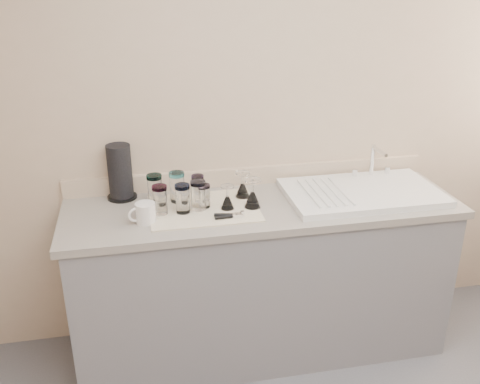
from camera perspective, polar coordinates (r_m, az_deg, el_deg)
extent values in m
cube|color=tan|center=(2.95, 1.16, 7.31)|extent=(3.50, 0.04, 2.50)
cube|color=slate|center=(3.01, 2.30, -9.45)|extent=(2.00, 0.60, 0.86)
cube|color=gray|center=(2.80, 2.44, -1.66)|extent=(2.06, 0.62, 0.04)
cube|color=white|center=(2.96, 12.86, -0.06)|extent=(0.82, 0.50, 0.03)
cylinder|color=silver|center=(3.14, 13.92, 3.35)|extent=(0.02, 0.02, 0.18)
cylinder|color=silver|center=(3.05, 14.68, 4.26)|extent=(0.02, 0.16, 0.02)
cylinder|color=silver|center=(3.13, 12.14, 2.04)|extent=(0.03, 0.03, 0.04)
cylinder|color=silver|center=(3.21, 15.42, 2.27)|extent=(0.03, 0.03, 0.04)
cube|color=white|center=(2.73, -3.91, -1.76)|extent=(0.55, 0.42, 0.01)
cylinder|color=white|center=(2.79, -9.06, 0.12)|extent=(0.07, 0.07, 0.14)
cylinder|color=#118E7D|center=(2.76, -9.16, 1.61)|extent=(0.08, 0.08, 0.02)
cylinder|color=white|center=(2.80, -6.71, 0.36)|extent=(0.08, 0.08, 0.14)
cylinder|color=#43B8C6|center=(2.77, -6.79, 1.88)|extent=(0.08, 0.08, 0.02)
cylinder|color=white|center=(2.82, -4.52, 0.36)|extent=(0.06, 0.06, 0.11)
cylinder|color=#6B45A6|center=(2.79, -4.56, 1.60)|extent=(0.07, 0.07, 0.02)
cylinder|color=white|center=(2.67, -8.51, -1.00)|extent=(0.07, 0.07, 0.13)
cylinder|color=#D71F76|center=(2.64, -8.60, 0.46)|extent=(0.07, 0.07, 0.02)
cylinder|color=white|center=(2.67, -6.13, -0.89)|extent=(0.07, 0.07, 0.13)
cylinder|color=#163EB9|center=(2.64, -6.20, 0.58)|extent=(0.07, 0.07, 0.02)
cylinder|color=white|center=(2.72, -3.82, -0.57)|extent=(0.06, 0.06, 0.11)
cylinder|color=#C695EE|center=(2.70, -3.86, 0.63)|extent=(0.06, 0.06, 0.02)
cylinder|color=white|center=(2.69, -4.47, -0.53)|extent=(0.07, 0.07, 0.13)
cylinder|color=#948CD7|center=(2.66, -4.52, 0.97)|extent=(0.08, 0.08, 0.02)
cone|color=white|center=(2.84, 0.27, 0.19)|extent=(0.08, 0.08, 0.07)
cylinder|color=white|center=(2.82, 0.27, 1.41)|extent=(0.01, 0.01, 0.06)
cylinder|color=white|center=(2.81, 0.27, 2.03)|extent=(0.08, 0.08, 0.01)
cone|color=white|center=(2.71, -1.35, -1.13)|extent=(0.07, 0.07, 0.06)
cylinder|color=white|center=(2.68, -1.37, 0.00)|extent=(0.01, 0.01, 0.05)
cylinder|color=white|center=(2.67, -1.37, 0.59)|extent=(0.07, 0.07, 0.01)
cone|color=white|center=(2.72, 1.34, -0.82)|extent=(0.08, 0.08, 0.08)
cylinder|color=white|center=(2.69, 1.35, 0.57)|extent=(0.01, 0.01, 0.06)
cylinder|color=white|center=(2.68, 1.36, 1.28)|extent=(0.08, 0.08, 0.01)
cube|color=silver|center=(2.62, -0.19, -2.50)|extent=(0.06, 0.03, 0.02)
cylinder|color=black|center=(2.61, -1.49, -2.66)|extent=(0.11, 0.02, 0.02)
cylinder|color=black|center=(2.63, -1.57, -2.47)|extent=(0.11, 0.04, 0.02)
cylinder|color=white|center=(2.61, -10.04, -2.20)|extent=(0.12, 0.12, 0.10)
torus|color=white|center=(2.60, -11.08, -2.41)|extent=(0.08, 0.03, 0.08)
cylinder|color=black|center=(2.93, -12.44, -0.49)|extent=(0.16, 0.16, 0.01)
cylinder|color=black|center=(2.87, -12.69, 2.21)|extent=(0.13, 0.13, 0.28)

